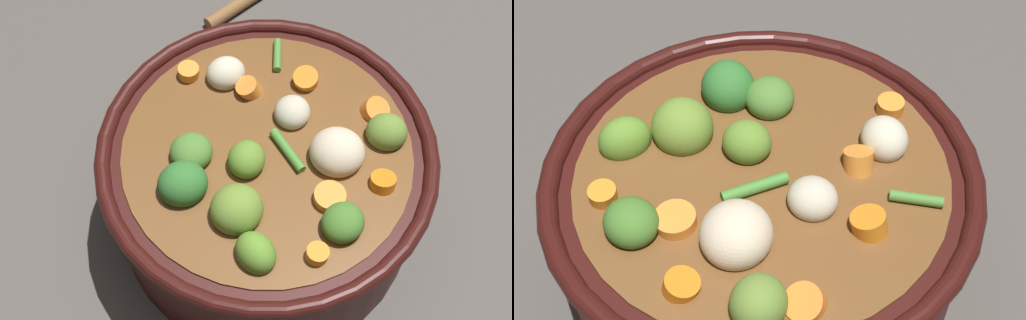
% 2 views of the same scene
% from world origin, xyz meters
% --- Properties ---
extents(ground_plane, '(1.10, 1.10, 0.00)m').
position_xyz_m(ground_plane, '(0.00, 0.00, 0.00)').
color(ground_plane, '#514C47').
extents(cooking_pot, '(0.29, 0.29, 0.15)m').
position_xyz_m(cooking_pot, '(0.00, 0.00, 0.07)').
color(cooking_pot, '#38110F').
rests_on(cooking_pot, ground_plane).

